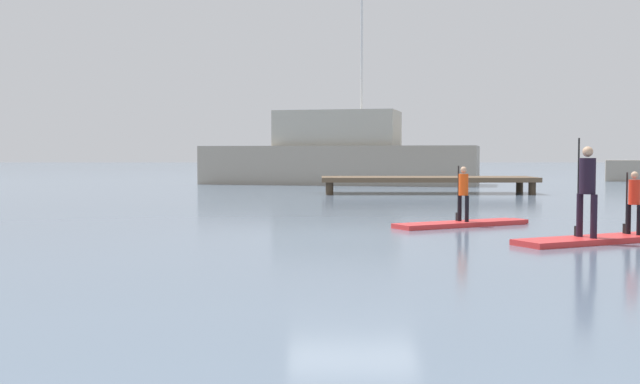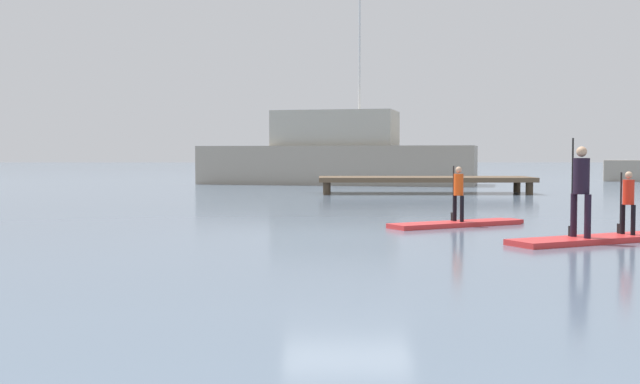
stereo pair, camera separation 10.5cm
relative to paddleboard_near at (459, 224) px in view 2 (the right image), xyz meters
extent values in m
plane|color=slate|center=(-2.43, -1.62, -0.05)|extent=(240.00, 240.00, 0.00)
cube|color=red|center=(-0.07, -0.04, 0.00)|extent=(3.05, 2.05, 0.10)
cube|color=red|center=(1.35, 0.72, 0.00)|extent=(0.43, 0.52, 0.09)
cylinder|color=black|center=(-0.05, 0.11, 0.33)|extent=(0.09, 0.09, 0.56)
cylinder|color=black|center=(0.06, -0.11, 0.33)|extent=(0.09, 0.09, 0.56)
cylinder|color=#E54C14|center=(0.00, 0.00, 0.84)|extent=(0.28, 0.28, 0.46)
sphere|color=tan|center=(0.00, 0.00, 1.16)|extent=(0.13, 0.13, 0.13)
cylinder|color=black|center=(-0.08, 0.15, 0.65)|extent=(0.03, 0.03, 1.20)
cube|color=black|center=(-0.08, 0.15, 0.14)|extent=(0.09, 0.14, 0.18)
cube|color=red|center=(1.78, -3.09, 0.00)|extent=(3.24, 2.09, 0.10)
cylinder|color=black|center=(1.49, -3.05, 0.43)|extent=(0.12, 0.12, 0.76)
cylinder|color=black|center=(1.64, -3.35, 0.43)|extent=(0.12, 0.12, 0.76)
cylinder|color=black|center=(1.56, -3.20, 1.12)|extent=(0.37, 0.37, 0.63)
sphere|color=tan|center=(1.56, -3.20, 1.54)|extent=(0.18, 0.18, 0.18)
cylinder|color=black|center=(1.47, -3.01, 0.92)|extent=(0.03, 0.03, 1.73)
cube|color=black|center=(1.47, -3.01, 0.14)|extent=(0.09, 0.14, 0.18)
cylinder|color=black|center=(2.53, -2.60, 0.32)|extent=(0.08, 0.08, 0.54)
cylinder|color=black|center=(2.64, -2.81, 0.32)|extent=(0.08, 0.08, 0.54)
cylinder|color=red|center=(2.58, -2.71, 0.82)|extent=(0.27, 0.27, 0.45)
sphere|color=tan|center=(2.58, -2.71, 1.12)|extent=(0.13, 0.13, 0.13)
cylinder|color=black|center=(2.51, -2.55, 0.61)|extent=(0.03, 0.03, 1.12)
cube|color=black|center=(2.51, -2.55, 0.14)|extent=(0.09, 0.14, 0.18)
cube|color=#9E9384|center=(-2.08, 23.01, 0.92)|extent=(14.37, 7.14, 1.94)
cube|color=#B2AD9E|center=(-2.17, 23.03, 2.77)|extent=(6.65, 4.61, 1.77)
cylinder|color=silver|center=(-0.99, 22.74, 8.33)|extent=(0.12, 0.12, 9.37)
cube|color=brown|center=(1.12, 13.70, 0.51)|extent=(8.26, 2.47, 0.18)
cylinder|color=#473828|center=(-2.71, 12.77, 0.27)|extent=(0.28, 0.28, 0.65)
cylinder|color=#473828|center=(-2.71, 14.63, 0.27)|extent=(0.28, 0.28, 0.65)
cylinder|color=#473828|center=(4.95, 12.77, 0.27)|extent=(0.28, 0.28, 0.65)
cylinder|color=#473828|center=(4.95, 14.63, 0.27)|extent=(0.28, 0.28, 0.65)
camera|label=1|loc=(-3.08, -16.76, 1.51)|focal=43.97mm
camera|label=2|loc=(-2.97, -16.76, 1.51)|focal=43.97mm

